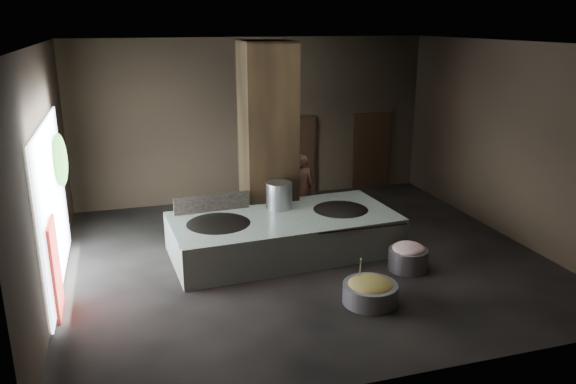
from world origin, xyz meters
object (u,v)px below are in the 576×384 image
object	(u,v)px
hearth_platform	(284,234)
veg_basin	(370,293)
wok_right	(341,213)
meat_basin	(408,259)
stock_pot	(279,196)
cook	(301,187)
wok_left	(219,228)

from	to	relation	value
hearth_platform	veg_basin	bearing A→B (deg)	-76.24
wok_right	meat_basin	xyz separation A→B (m)	(0.84, -1.65, -0.53)
stock_pot	meat_basin	world-z (taller)	stock_pot
veg_basin	cook	bearing A→B (deg)	87.90
stock_pot	cook	bearing A→B (deg)	54.54
meat_basin	stock_pot	bearing A→B (deg)	134.81
wok_right	meat_basin	size ratio (longest dim) A/B	1.78
wok_left	stock_pot	distance (m)	1.66
wok_right	stock_pot	xyz separation A→B (m)	(-1.30, 0.50, 0.38)
stock_pot	meat_basin	distance (m)	3.17
hearth_platform	stock_pot	world-z (taller)	stock_pot
wok_right	veg_basin	world-z (taller)	wok_right
hearth_platform	cook	world-z (taller)	cook
wok_left	cook	world-z (taller)	cook
wok_right	veg_basin	size ratio (longest dim) A/B	1.43
veg_basin	meat_basin	distance (m)	1.74
hearth_platform	cook	size ratio (longest dim) A/B	2.82
meat_basin	wok_right	bearing A→B (deg)	116.91
wok_right	cook	size ratio (longest dim) A/B	0.83
wok_left	stock_pot	size ratio (longest dim) A/B	2.42
hearth_platform	veg_basin	xyz separation A→B (m)	(0.84, -2.70, -0.24)
wok_left	meat_basin	size ratio (longest dim) A/B	1.91
hearth_platform	wok_left	world-z (taller)	wok_left
wok_left	meat_basin	xyz separation A→B (m)	(3.64, -1.55, -0.53)
stock_pot	veg_basin	distance (m)	3.47
cook	veg_basin	size ratio (longest dim) A/B	1.73
wok_left	wok_right	size ratio (longest dim) A/B	1.07
hearth_platform	veg_basin	world-z (taller)	hearth_platform
veg_basin	stock_pot	bearing A→B (deg)	103.66
hearth_platform	meat_basin	distance (m)	2.72
wok_left	veg_basin	size ratio (longest dim) A/B	1.54
stock_pot	meat_basin	xyz separation A→B (m)	(2.14, -2.15, -0.91)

